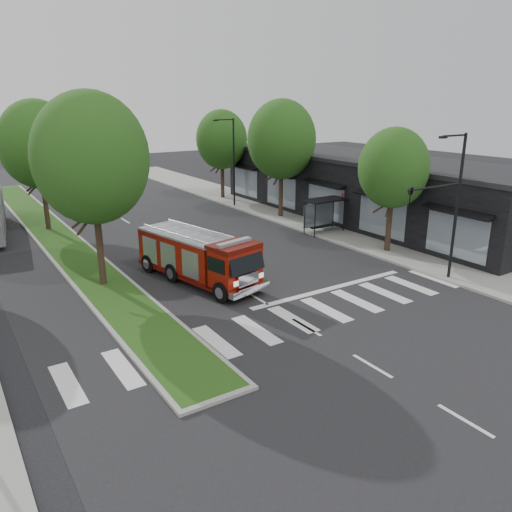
% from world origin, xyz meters
% --- Properties ---
extents(ground, '(140.00, 140.00, 0.00)m').
position_xyz_m(ground, '(0.00, 0.00, 0.00)').
color(ground, black).
rests_on(ground, ground).
extents(sidewalk_right, '(5.00, 80.00, 0.15)m').
position_xyz_m(sidewalk_right, '(12.50, 10.00, 0.07)').
color(sidewalk_right, gray).
rests_on(sidewalk_right, ground).
extents(median, '(3.00, 50.00, 0.15)m').
position_xyz_m(median, '(-6.00, 18.00, 0.08)').
color(median, gray).
rests_on(median, ground).
extents(storefront_row, '(8.00, 30.00, 5.00)m').
position_xyz_m(storefront_row, '(17.00, 10.00, 2.50)').
color(storefront_row, black).
rests_on(storefront_row, ground).
extents(bus_shelter, '(3.20, 1.60, 2.61)m').
position_xyz_m(bus_shelter, '(11.20, 8.15, 2.04)').
color(bus_shelter, black).
rests_on(bus_shelter, ground).
extents(tree_right_near, '(4.40, 4.40, 8.05)m').
position_xyz_m(tree_right_near, '(11.50, 2.00, 5.51)').
color(tree_right_near, black).
rests_on(tree_right_near, ground).
extents(tree_right_mid, '(5.60, 5.60, 9.72)m').
position_xyz_m(tree_right_mid, '(11.50, 14.00, 6.49)').
color(tree_right_mid, black).
rests_on(tree_right_mid, ground).
extents(tree_right_far, '(5.00, 5.00, 8.73)m').
position_xyz_m(tree_right_far, '(11.50, 24.00, 5.84)').
color(tree_right_far, black).
rests_on(tree_right_far, ground).
extents(tree_median_near, '(5.80, 5.80, 10.16)m').
position_xyz_m(tree_median_near, '(-6.00, 6.00, 6.81)').
color(tree_median_near, black).
rests_on(tree_median_near, ground).
extents(tree_median_far, '(5.60, 5.60, 9.72)m').
position_xyz_m(tree_median_far, '(-6.00, 20.00, 6.49)').
color(tree_median_far, black).
rests_on(tree_median_far, ground).
extents(streetlight_right_near, '(4.08, 0.22, 8.00)m').
position_xyz_m(streetlight_right_near, '(9.61, -3.50, 4.67)').
color(streetlight_right_near, black).
rests_on(streetlight_right_near, ground).
extents(streetlight_right_far, '(2.11, 0.20, 8.00)m').
position_xyz_m(streetlight_right_far, '(10.35, 20.00, 4.48)').
color(streetlight_right_far, black).
rests_on(streetlight_right_far, ground).
extents(fire_engine, '(4.19, 8.69, 2.90)m').
position_xyz_m(fire_engine, '(-1.33, 3.92, 1.39)').
color(fire_engine, '#4D0A04').
rests_on(fire_engine, ground).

